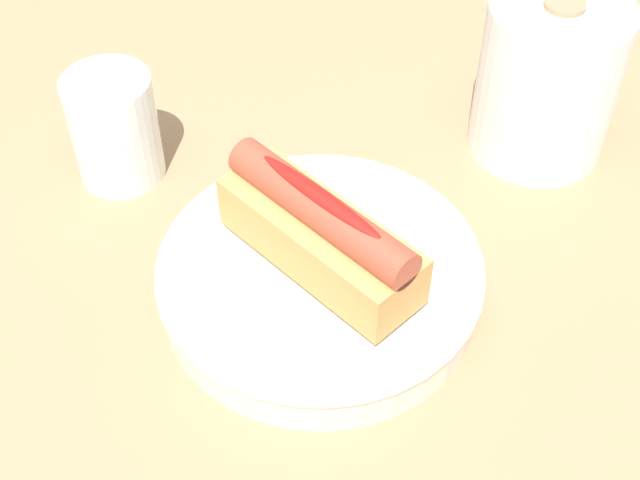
{
  "coord_description": "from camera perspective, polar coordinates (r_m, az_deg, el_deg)",
  "views": [
    {
      "loc": [
        0.23,
        -0.32,
        0.48
      ],
      "look_at": [
        0.02,
        0.01,
        0.06
      ],
      "focal_mm": 49.26,
      "sensor_mm": 36.0,
      "label": 1
    }
  ],
  "objects": [
    {
      "name": "water_glass",
      "position": [
        0.7,
        -13.12,
        6.71
      ],
      "size": [
        0.07,
        0.07,
        0.09
      ],
      "color": "white",
      "rests_on": "ground_plane"
    },
    {
      "name": "ground_plane",
      "position": [
        0.62,
        -2.47,
        -3.69
      ],
      "size": [
        2.4,
        2.4,
        0.0
      ],
      "primitive_type": "plane",
      "color": "#9E7A56"
    },
    {
      "name": "paper_towel_roll",
      "position": [
        0.72,
        14.57,
        10.04
      ],
      "size": [
        0.11,
        0.11,
        0.13
      ],
      "color": "white",
      "rests_on": "ground_plane"
    },
    {
      "name": "hotdog_front",
      "position": [
        0.57,
        0.0,
        0.54
      ],
      "size": [
        0.16,
        0.08,
        0.06
      ],
      "color": "tan",
      "rests_on": "serving_bowl"
    },
    {
      "name": "serving_bowl",
      "position": [
        0.61,
        0.0,
        -2.42
      ],
      "size": [
        0.23,
        0.23,
        0.04
      ],
      "color": "silver",
      "rests_on": "ground_plane"
    }
  ]
}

